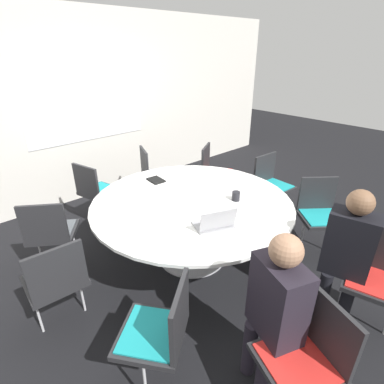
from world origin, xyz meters
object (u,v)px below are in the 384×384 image
Objects in this scene: chair_5 at (154,171)px; handbag at (232,192)px; chair_8 at (56,278)px; chair_2 at (320,210)px; coffee_cup at (236,196)px; chair_6 at (96,188)px; person_0 at (275,304)px; laptop at (215,223)px; chair_4 at (214,169)px; spiral_notebook at (156,180)px; chair_7 at (50,230)px; chair_1 at (377,272)px; chair_9 at (161,328)px; person_1 at (348,248)px; chair_0 at (307,353)px; chair_3 at (271,181)px.

chair_5 is 1.26m from handbag.
chair_8 is 2.43× the size of handbag.
coffee_cup is (-0.81, 0.56, 0.24)m from chair_2.
person_0 reaches higher than chair_6.
person_0 is at bearing 89.04° from laptop.
chair_6 is (-1.59, 2.23, 0.00)m from chair_2.
spiral_notebook is (-1.16, -0.14, 0.20)m from chair_4.
chair_4 is at bearing 74.50° from chair_5.
chair_7 is (-1.69, -0.60, 0.00)m from chair_5.
chair_2 is at bearing -53.57° from chair_1.
person_0 reaches higher than handbag.
chair_1 and chair_9 have the same top height.
person_1 is (1.48, -0.53, 0.19)m from chair_9.
chair_0 and chair_1 have the same top height.
chair_0 is at bearing -131.30° from handbag.
handbag is (1.85, -0.76, -0.39)m from chair_6.
chair_3 is (2.01, 1.62, 0.00)m from chair_0.
chair_1 is 0.32m from person_1.
chair_0 is 3.02m from chair_6.
chair_1 is at bearing -61.60° from chair_9.
person_0 is (0.88, -1.41, 0.19)m from chair_8.
coffee_cup is (0.32, -0.98, 0.04)m from spiral_notebook.
chair_0 is 3.02m from chair_4.
chair_5 is 2.02m from laptop.
chair_3 is at bearing 74.98° from chair_4.
chair_2 is 0.71× the size of person_1.
chair_3 is 1.69m from chair_5.
chair_8 is at bearing -14.92° from chair_4.
person_1 is at bearing -57.11° from chair_0.
chair_6 is at bearing 2.49° from chair_1.
chair_7 and chair_9 have the same top height.
chair_6 is at bearing 123.71° from spiral_notebook.
chair_3 is 2.43m from person_0.
chair_1 is 3.96× the size of spiral_notebook.
chair_8 is 1.37m from laptop.
chair_0 reaches higher than handbag.
person_0 reaches higher than chair_9.
laptop reaches higher than handbag.
coffee_cup is (0.92, 1.34, 0.24)m from chair_0.
chair_8 is at bearing 36.03° from person_1.
person_0 is 1.00× the size of person_1.
chair_8 is (-1.95, 1.68, 0.00)m from chair_1.
chair_0 is 1.00× the size of chair_5.
spiral_notebook is (-0.44, -0.68, 0.20)m from chair_5.
laptop reaches higher than chair_8.
chair_7 is 2.66m from handbag.
chair_0 is 1.00× the size of chair_8.
chair_1 reaches higher than spiral_notebook.
chair_9 is at bearing -12.94° from chair_5.
chair_7 is (-2.41, -0.05, 0.00)m from chair_4.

